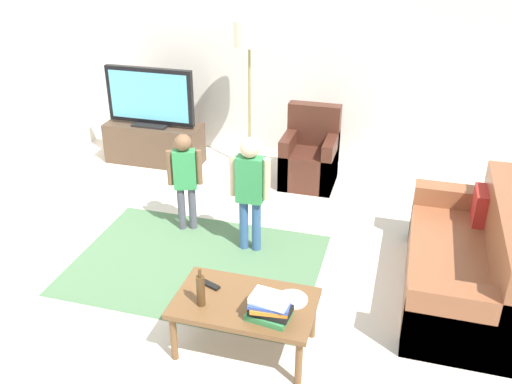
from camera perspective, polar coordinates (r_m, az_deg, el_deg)
The scene contains 15 objects.
ground at distance 4.82m, azimuth -1.99°, elevation -10.04°, with size 7.80×7.80×0.00m, color beige.
wall_back at distance 6.94m, azimuth 5.61°, elevation 13.96°, with size 6.00×0.12×2.70m, color silver.
area_rug at distance 5.18m, azimuth -6.05°, elevation -7.24°, with size 2.20×1.60×0.01m, color #4C724C.
tv_stand at distance 7.18m, azimuth -10.22°, elevation 4.85°, with size 1.20×0.44×0.50m.
tv at distance 6.96m, azimuth -10.70°, elevation 9.39°, with size 1.10×0.28×0.71m.
couch at distance 4.94m, azimuth 20.78°, elevation -6.95°, with size 0.80×1.80×0.86m.
armchair at distance 6.54m, azimuth 5.50°, elevation 3.42°, with size 0.60×0.60×0.90m.
floor_lamp at distance 6.51m, azimuth -0.69°, elevation 14.97°, with size 0.36×0.36×1.78m.
child_near_tv at distance 5.45m, azimuth -7.22°, elevation 1.87°, with size 0.32×0.19×1.01m.
child_center at distance 5.04m, azimuth -0.63°, elevation 0.77°, with size 0.38×0.18×1.12m.
coffee_table at distance 4.07m, azimuth -1.14°, elevation -11.51°, with size 1.00×0.60×0.42m.
book_stack at distance 3.85m, azimuth 1.44°, elevation -11.55°, with size 0.31×0.25×0.18m.
bottle at distance 3.95m, azimuth -5.62°, elevation -9.87°, with size 0.06×0.06×0.29m.
tv_remote at distance 4.19m, azimuth -4.73°, elevation -9.33°, with size 0.17×0.05×0.02m, color black.
plate at distance 4.05m, azimuth 3.69°, elevation -10.79°, with size 0.22×0.22×0.02m.
Camera 1 is at (1.21, -3.65, 2.91)m, focal length 39.50 mm.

